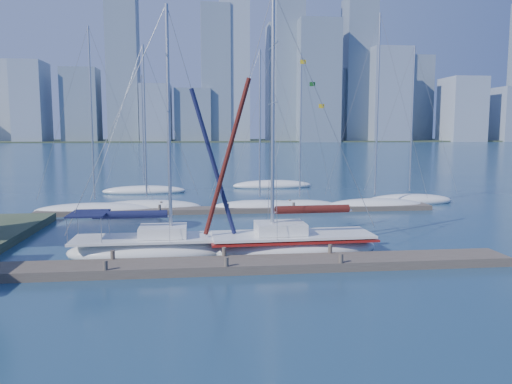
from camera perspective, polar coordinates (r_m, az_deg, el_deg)
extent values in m
plane|color=navy|center=(22.41, -3.54, -8.86)|extent=(700.00, 700.00, 0.00)
cube|color=#4B4037|center=(22.36, -3.54, -8.37)|extent=(26.00, 2.00, 0.40)
cube|color=#4B4037|center=(38.13, -1.82, -2.02)|extent=(30.00, 1.80, 0.36)
cube|color=#38472D|center=(341.60, -6.43, 5.81)|extent=(800.00, 100.00, 1.50)
ellipsoid|color=white|center=(25.17, -11.83, -6.68)|extent=(8.17, 2.72, 1.43)
cube|color=white|center=(25.02, -11.87, -5.19)|extent=(7.57, 2.51, 0.11)
cube|color=white|center=(24.91, -10.57, -4.43)|extent=(2.30, 1.75, 0.52)
cylinder|color=silver|center=(24.42, -9.94, 7.72)|extent=(0.17, 0.17, 11.05)
cylinder|color=silver|center=(24.93, -14.17, -2.74)|extent=(3.86, 0.12, 0.10)
cylinder|color=black|center=(24.91, -14.18, -2.52)|extent=(3.55, 0.41, 0.38)
cube|color=black|center=(25.22, -18.59, -2.34)|extent=(1.73, 2.28, 0.08)
ellipsoid|color=white|center=(25.30, 4.13, -6.44)|extent=(8.73, 3.10, 1.52)
cube|color=white|center=(25.15, 4.15, -4.87)|extent=(8.08, 2.85, 0.12)
cube|color=white|center=(24.96, 2.79, -4.13)|extent=(2.48, 1.91, 0.56)
cylinder|color=silver|center=(24.44, 1.93, 8.74)|extent=(0.18, 0.18, 11.72)
cylinder|color=silver|center=(25.18, 6.48, -2.20)|extent=(4.10, 0.23, 0.10)
cylinder|color=#3D0F0D|center=(25.16, 6.48, -1.97)|extent=(3.78, 0.52, 0.40)
cube|color=maroon|center=(25.18, 4.14, -5.26)|extent=(8.27, 2.97, 0.10)
ellipsoid|color=white|center=(39.31, -17.90, -2.04)|extent=(9.15, 3.71, 1.18)
cylinder|color=silver|center=(38.89, -18.29, 8.43)|extent=(0.13, 0.13, 12.58)
ellipsoid|color=white|center=(39.62, -12.35, -1.78)|extent=(8.77, 5.29, 1.23)
cylinder|color=silver|center=(39.20, -12.60, 7.83)|extent=(0.13, 0.13, 11.45)
ellipsoid|color=white|center=(38.97, 0.44, -1.78)|extent=(7.97, 2.96, 1.17)
cylinder|color=silver|center=(38.53, 0.44, 7.74)|extent=(0.13, 0.13, 11.18)
ellipsoid|color=white|center=(39.70, 5.01, -1.67)|extent=(6.65, 4.42, 1.07)
cylinder|color=silver|center=(39.26, 5.10, 7.45)|extent=(0.12, 0.12, 11.04)
ellipsoid|color=white|center=(40.95, 13.41, -1.54)|extent=(8.28, 5.16, 1.20)
cylinder|color=silver|center=(40.58, 13.72, 9.55)|extent=(0.13, 0.13, 14.03)
ellipsoid|color=white|center=(44.67, 17.10, -0.97)|extent=(7.92, 5.23, 1.19)
cylinder|color=silver|center=(44.30, 17.42, 7.92)|extent=(0.13, 0.13, 12.08)
ellipsoid|color=white|center=(51.12, -12.63, 0.11)|extent=(8.51, 4.73, 1.11)
cylinder|color=silver|center=(50.78, -12.82, 6.97)|extent=(0.12, 0.12, 10.60)
ellipsoid|color=white|center=(54.89, 1.89, 0.75)|extent=(8.98, 3.64, 1.22)
cylinder|color=silver|center=(54.61, 1.93, 8.76)|extent=(0.13, 0.13, 13.53)
cube|color=#909AAD|center=(351.20, -26.77, 9.24)|extent=(13.80, 14.18, 50.14)
cube|color=gray|center=(320.59, -24.27, 9.32)|extent=(16.47, 23.42, 46.31)
cube|color=slate|center=(316.96, -19.34, 9.30)|extent=(20.51, 17.63, 43.27)
cube|color=#909AAD|center=(334.47, -14.74, 8.89)|extent=(13.43, 17.61, 38.31)
cube|color=gray|center=(307.67, -11.34, 8.78)|extent=(18.02, 19.81, 34.14)
cube|color=slate|center=(308.40, -7.24, 8.66)|extent=(21.54, 16.86, 31.97)
cube|color=#909AAD|center=(313.91, -2.51, 13.44)|extent=(17.92, 14.99, 84.13)
cube|color=gray|center=(331.96, 2.70, 12.24)|extent=(16.32, 17.46, 74.42)
cube|color=slate|center=(310.05, 7.06, 12.38)|extent=(24.90, 18.95, 72.31)
cube|color=#909AAD|center=(329.94, 9.85, 9.64)|extent=(14.16, 17.11, 45.19)
cube|color=gray|center=(323.82, 14.85, 10.63)|extent=(22.90, 18.80, 57.23)
cube|color=slate|center=(363.40, 17.78, 10.09)|extent=(17.87, 17.52, 57.04)
cube|color=#909AAD|center=(343.18, 22.47, 8.67)|extent=(22.23, 23.94, 39.84)
cube|color=gray|center=(358.81, 26.73, 7.90)|extent=(14.77, 21.38, 34.17)
cube|color=slate|center=(319.55, -15.02, 16.71)|extent=(17.92, 18.00, 123.88)
cube|color=slate|center=(313.68, -4.64, 13.21)|extent=(17.45, 18.00, 81.69)
cube|color=slate|center=(320.08, 3.72, 15.36)|extent=(17.70, 18.00, 106.82)
cube|color=slate|center=(329.77, 11.64, 13.39)|extent=(18.81, 18.00, 88.59)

